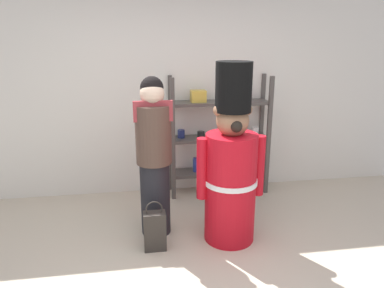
% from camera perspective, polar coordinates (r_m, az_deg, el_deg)
% --- Properties ---
extents(back_wall, '(6.40, 0.12, 2.60)m').
position_cam_1_polar(back_wall, '(4.69, -3.37, 7.92)').
color(back_wall, silver).
rests_on(back_wall, ground_plane).
extents(merchandise_shelf, '(1.29, 0.35, 1.55)m').
position_cam_1_polar(merchandise_shelf, '(4.68, 4.30, 1.64)').
color(merchandise_shelf, '#4C4742').
rests_on(merchandise_shelf, ground_plane).
extents(teddy_bear_guard, '(0.68, 0.53, 1.80)m').
position_cam_1_polar(teddy_bear_guard, '(3.56, 6.20, -3.96)').
color(teddy_bear_guard, red).
rests_on(teddy_bear_guard, ground_plane).
extents(person_shopper, '(0.38, 0.36, 1.65)m').
position_cam_1_polar(person_shopper, '(3.64, -6.04, -1.79)').
color(person_shopper, black).
rests_on(person_shopper, ground_plane).
extents(shopping_bag, '(0.22, 0.13, 0.51)m').
position_cam_1_polar(shopping_bag, '(3.61, -5.92, -13.49)').
color(shopping_bag, '#332D28').
rests_on(shopping_bag, ground_plane).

